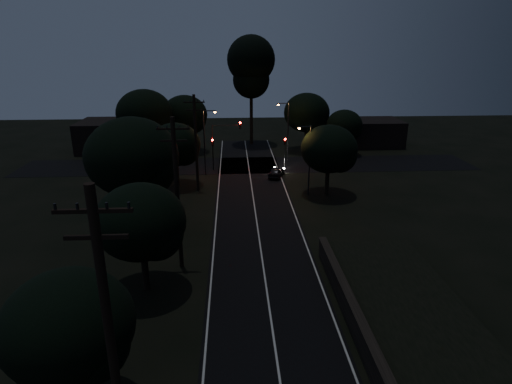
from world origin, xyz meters
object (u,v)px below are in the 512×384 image
utility_pole_mid (177,193)px  utility_pole_far (196,142)px  streetlight_b (287,128)px  tall_pine (251,66)px  car (276,172)px  utility_pole_near (113,357)px  streetlight_c (308,155)px  signal_left (213,148)px  streetlight_a (206,138)px  signal_mast (226,137)px  signal_right (285,148)px

utility_pole_mid → utility_pole_far: utility_pole_mid is taller
utility_pole_far → streetlight_b: (11.31, 12.00, -0.85)m
tall_pine → car: size_ratio=4.60×
utility_pole_near → streetlight_c: bearing=69.7°
signal_left → utility_pole_near: bearing=-91.9°
utility_pole_far → streetlight_c: bearing=-9.6°
utility_pole_mid → streetlight_a: 23.04m
utility_pole_far → streetlight_c: (11.83, -2.00, -1.13)m
tall_pine → car: tall_pine is taller
signal_mast → signal_left: bearing=-179.9°
utility_pole_mid → streetlight_c: (11.83, 15.00, -1.39)m
signal_right → signal_mast: bearing=180.0°
tall_pine → streetlight_b: tall_pine is taller
utility_pole_far → signal_left: size_ratio=2.56×
utility_pole_mid → car: bearing=66.9°
signal_mast → utility_pole_mid: bearing=-97.0°
car → signal_right: bearing=-94.1°
streetlight_a → streetlight_b: 12.19m
utility_pole_near → car: utility_pole_near is taller
utility_pole_near → utility_pole_far: utility_pole_near is taller
signal_right → car: size_ratio=1.13×
streetlight_a → utility_pole_mid: bearing=-91.7°
signal_left → car: bearing=-23.6°
utility_pole_far → streetlight_c: size_ratio=1.40×
streetlight_b → car: bearing=-105.9°
utility_pole_near → streetlight_a: 40.04m
streetlight_b → streetlight_a: bearing=-150.5°
signal_right → streetlight_b: size_ratio=0.51×
utility_pole_far → streetlight_b: utility_pole_far is taller
streetlight_b → streetlight_c: (0.52, -14.00, -0.29)m
tall_pine → signal_mast: (-3.91, -15.01, -7.73)m
utility_pole_mid → signal_left: 25.19m
tall_pine → streetlight_b: bearing=-68.6°
utility_pole_near → streetlight_b: (11.31, 46.00, -1.61)m
signal_mast → car: (6.11, -3.41, -3.72)m
utility_pole_far → signal_mast: bearing=68.9°
signal_left → car: (7.80, -3.40, -2.22)m
tall_pine → signal_left: tall_pine is taller
streetlight_a → streetlight_c: size_ratio=1.07×
streetlight_c → streetlight_a: bearing=144.3°
utility_pole_near → streetlight_a: bearing=89.0°
streetlight_a → streetlight_b: size_ratio=1.00×
utility_pole_far → utility_pole_near: bearing=-90.0°
utility_pole_mid → signal_mast: size_ratio=1.76×
signal_left → streetlight_c: (10.43, -9.99, 1.51)m
signal_mast → streetlight_a: (-2.39, -1.99, 0.30)m
utility_pole_near → streetlight_c: size_ratio=1.60×
utility_pole_near → signal_right: bearing=75.8°
signal_mast → streetlight_a: bearing=-140.2°
signal_left → streetlight_b: size_ratio=0.51×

